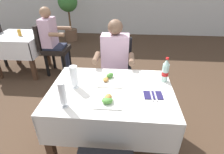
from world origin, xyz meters
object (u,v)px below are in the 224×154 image
Objects in this scene: background_chair_right at (52,46)px; plate_near_camera at (108,100)px; beer_glass_left at (63,95)px; background_dining_table at (20,45)px; chair_far_diner_seat at (116,69)px; cola_bottle_primary at (165,71)px; background_table_tumbler at (19,33)px; seated_diner_far at (115,62)px; potted_plant_corner at (68,9)px; background_patron at (53,38)px; plate_far_diner at (110,80)px; beer_glass_middle at (74,77)px; napkin_cutlery_set at (153,95)px; main_dining_table at (111,103)px.

plate_near_camera is at bearing -55.72° from background_chair_right.
beer_glass_left reaches higher than background_dining_table.
chair_far_diner_seat is 1.53m from background_chair_right.
cola_bottle_primary is 2.75m from background_table_tumbler.
seated_diner_far is 3.35m from potted_plant_corner.
background_chair_right reaches higher than background_dining_table.
seated_diner_far is (-0.01, -0.11, 0.16)m from chair_far_diner_seat.
background_patron is at bearing 140.54° from cola_bottle_primary.
beer_glass_middle reaches higher than plate_far_diner.
beer_glass_left reaches higher than background_table_tumbler.
seated_diner_far reaches higher than beer_glass_left.
beer_glass_left is 2.39m from background_table_tumbler.
potted_plant_corner reaches higher than background_patron.
napkin_cutlery_set is 4.23m from potted_plant_corner.
beer_glass_left reaches higher than plate_far_diner.
potted_plant_corner is at bearing 111.17° from plate_near_camera.
potted_plant_corner is (-1.49, 3.55, 0.11)m from plate_far_diner.
plate_near_camera is 2.56m from background_table_tumbler.
napkin_cutlery_set is (0.41, 0.13, -0.02)m from plate_near_camera.
potted_plant_corner is at bearing 116.94° from napkin_cutlery_set.
background_table_tumbler reaches higher than plate_far_diner.
background_table_tumbler reaches higher than background_dining_table.
plate_near_camera is 0.92× the size of cola_bottle_primary.
background_table_tumbler is 2.11m from potted_plant_corner.
cola_bottle_primary reaches higher than beer_glass_left.
beer_glass_left is at bearing -108.58° from chair_far_diner_seat.
background_dining_table is (-1.87, 1.51, -0.22)m from plate_far_diner.
background_table_tumbler reaches higher than main_dining_table.
background_table_tumbler is at bearing 140.79° from plate_far_diner.
seated_diner_far reaches higher than cola_bottle_primary.
seated_diner_far and background_patron have the same top height.
seated_diner_far is 1.54m from background_patron.
main_dining_table is 5.23× the size of beer_glass_middle.
background_chair_right is (-1.25, 1.51, -0.22)m from plate_far_diner.
napkin_cutlery_set is (0.76, -0.08, -0.12)m from beer_glass_middle.
background_table_tumbler is (-2.36, 1.41, -0.06)m from cola_bottle_primary.
plate_near_camera is 2.26m from background_chair_right.
background_table_tumbler is (-1.80, 0.90, 0.10)m from seated_diner_far.
cola_bottle_primary is at bearing 12.38° from beer_glass_middle.
main_dining_table is at bearing -41.23° from background_dining_table.
seated_diner_far reaches higher than chair_far_diner_seat.
chair_far_diner_seat is at bearing 90.00° from main_dining_table.
beer_glass_middle is at bearing 149.10° from plate_near_camera.
background_chair_right is at bearing 127.59° from main_dining_table.
background_patron reaches higher than background_dining_table.
beer_glass_middle is 1.92m from background_chair_right.
plate_far_diner is 0.20× the size of background_patron.
cola_bottle_primary is at bearing -59.49° from potted_plant_corner.
napkin_cutlery_set is 0.24× the size of background_dining_table.
plate_near_camera is 2.66m from background_dining_table.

